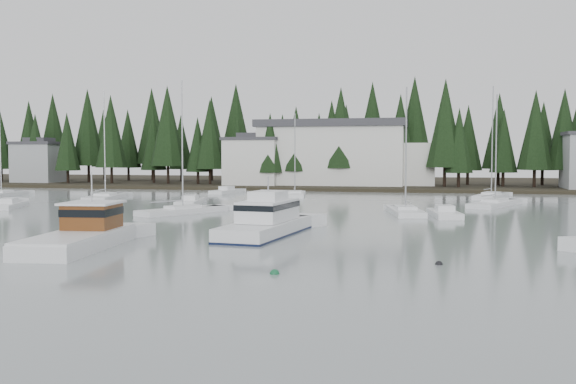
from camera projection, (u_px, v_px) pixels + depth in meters
name	position (u px, v px, depth m)	size (l,w,h in m)	color
ground	(161.00, 283.00, 27.81)	(260.00, 260.00, 0.00)	gray
far_shore_land	(370.00, 184.00, 122.31)	(240.00, 54.00, 1.00)	black
conifer_treeline	(364.00, 187.00, 111.59)	(200.00, 22.00, 20.00)	black
house_west	(253.00, 160.00, 108.43)	(9.54, 7.42, 8.75)	silver
house_far_west	(40.00, 161.00, 119.54)	(8.48, 7.42, 8.25)	#999EA0
harbor_inn	(344.00, 154.00, 108.34)	(29.50, 11.50, 10.90)	silver
lobster_boat_brown	(80.00, 238.00, 38.34)	(6.00, 10.61, 5.09)	white
cabin_cruiser_center	(266.00, 225.00, 44.42)	(4.55, 11.23, 4.69)	white
sailboat_0	(491.00, 197.00, 82.59)	(5.45, 9.87, 14.90)	white
sailboat_1	(495.00, 205.00, 69.85)	(6.76, 11.01, 12.63)	white
sailboat_2	(295.00, 196.00, 85.55)	(3.97, 8.89, 11.59)	white
sailboat_4	(183.00, 213.00, 60.91)	(6.73, 9.55, 13.15)	white
sailboat_6	(405.00, 213.00, 60.09)	(4.12, 8.55, 12.41)	white
sailboat_7	(2.00, 196.00, 86.48)	(4.00, 9.20, 12.84)	white
sailboat_9	(106.00, 198.00, 80.80)	(4.91, 10.51, 14.12)	white
runabout_0	(8.00, 207.00, 67.12)	(4.35, 7.19, 1.42)	white
runabout_1	(445.00, 215.00, 57.63)	(3.19, 6.36, 1.42)	white
runabout_3	(227.00, 192.00, 92.92)	(3.52, 6.97, 1.42)	white
runabout_4	(191.00, 203.00, 72.03)	(3.27, 7.25, 1.42)	white
mooring_buoy_green	(275.00, 274.00, 29.87)	(0.46, 0.46, 0.46)	#145933
mooring_buoy_dark	(439.00, 265.00, 32.42)	(0.39, 0.39, 0.39)	black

